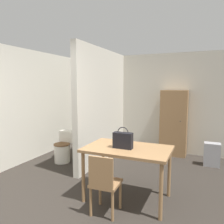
{
  "coord_description": "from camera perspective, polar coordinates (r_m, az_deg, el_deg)",
  "views": [
    {
      "loc": [
        1.63,
        -1.76,
        1.7
      ],
      "look_at": [
        0.05,
        1.9,
        1.22
      ],
      "focal_mm": 35.0,
      "sensor_mm": 36.0,
      "label": 1
    }
  ],
  "objects": [
    {
      "name": "dining_table",
      "position": [
        3.28,
        4.08,
        -10.67
      ],
      "size": [
        1.25,
        0.78,
        0.79
      ],
      "color": "#997047",
      "rests_on": "ground_plane"
    },
    {
      "name": "wooden_chair",
      "position": [
        2.99,
        -2.08,
        -17.88
      ],
      "size": [
        0.38,
        0.38,
        0.82
      ],
      "rotation": [
        0.0,
        0.0,
        0.05
      ],
      "color": "#997047",
      "rests_on": "ground_plane"
    },
    {
      "name": "toilet",
      "position": [
        5.1,
        -12.5,
        -9.26
      ],
      "size": [
        0.37,
        0.51,
        0.66
      ],
      "color": "silver",
      "rests_on": "ground_plane"
    },
    {
      "name": "wall_back",
      "position": [
        5.9,
        7.24,
        2.46
      ],
      "size": [
        5.03,
        0.12,
        2.5
      ],
      "color": "beige",
      "rests_on": "ground_plane"
    },
    {
      "name": "space_heater",
      "position": [
        5.18,
        24.63,
        -10.04
      ],
      "size": [
        0.32,
        0.22,
        0.49
      ],
      "color": "#9E9EA3",
      "rests_on": "ground_plane"
    },
    {
      "name": "handbag",
      "position": [
        3.19,
        2.86,
        -7.34
      ],
      "size": [
        0.28,
        0.11,
        0.32
      ],
      "color": "black",
      "rests_on": "dining_table"
    },
    {
      "name": "wooden_cabinet",
      "position": [
        5.52,
        15.8,
        -2.78
      ],
      "size": [
        0.63,
        0.37,
        1.59
      ],
      "color": "#997047",
      "rests_on": "ground_plane"
    },
    {
      "name": "partition_wall",
      "position": [
        4.94,
        -2.4,
        1.66
      ],
      "size": [
        0.12,
        2.32,
        2.5
      ],
      "color": "beige",
      "rests_on": "ground_plane"
    },
    {
      "name": "wall_left",
      "position": [
        5.24,
        -21.82,
        1.48
      ],
      "size": [
        0.12,
        4.83,
        2.5
      ],
      "color": "beige",
      "rests_on": "ground_plane"
    }
  ]
}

